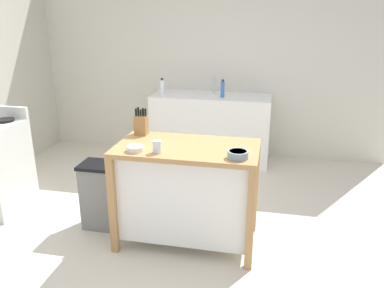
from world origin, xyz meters
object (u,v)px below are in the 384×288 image
(bowl_ceramic_wide, at_px, (238,154))
(kitchen_island, at_px, (187,189))
(bottle_hand_soap, at_px, (223,89))
(bowl_ceramic_small, at_px, (135,148))
(knife_block, at_px, (141,125))
(bottle_spray_cleaner, at_px, (162,87))
(sink_faucet, at_px, (213,85))
(trash_bin, at_px, (102,195))
(drinking_cup, at_px, (157,147))

(bowl_ceramic_wide, bearing_deg, kitchen_island, 155.61)
(kitchen_island, bearing_deg, bottle_hand_soap, 88.98)
(bowl_ceramic_small, height_order, bowl_ceramic_wide, bowl_ceramic_wide)
(knife_block, xyz_separation_m, bottle_spray_cleaner, (-0.29, 1.69, 0.02))
(bowl_ceramic_wide, distance_m, bottle_spray_cleaner, 2.43)
(kitchen_island, bearing_deg, bottle_spray_cleaner, 111.65)
(kitchen_island, bearing_deg, sink_faucet, 93.25)
(kitchen_island, height_order, trash_bin, kitchen_island)
(bowl_ceramic_small, xyz_separation_m, bottle_hand_soap, (0.41, 2.13, 0.09))
(bowl_ceramic_wide, xyz_separation_m, bottle_spray_cleaner, (-1.20, 2.11, 0.08))
(bowl_ceramic_small, distance_m, drinking_cup, 0.18)
(knife_block, xyz_separation_m, sink_faucet, (0.35, 1.93, 0.03))
(trash_bin, bearing_deg, sink_faucet, 71.22)
(bowl_ceramic_small, height_order, bottle_hand_soap, bottle_hand_soap)
(knife_block, bearing_deg, sink_faucet, 79.85)
(kitchen_island, relative_size, drinking_cup, 11.55)
(bowl_ceramic_wide, relative_size, sink_faucet, 0.72)
(knife_block, relative_size, bottle_spray_cleaner, 1.14)
(bottle_hand_soap, xyz_separation_m, bottle_spray_cleaner, (-0.80, -0.01, -0.00))
(trash_bin, bearing_deg, bowl_ceramic_small, -31.84)
(bowl_ceramic_small, xyz_separation_m, bowl_ceramic_wide, (0.81, 0.01, 0.01))
(kitchen_island, distance_m, drinking_cup, 0.52)
(sink_faucet, bearing_deg, bottle_hand_soap, -55.58)
(drinking_cup, bearing_deg, bottle_spray_cleaner, 104.98)
(knife_block, distance_m, trash_bin, 0.77)
(trash_bin, bearing_deg, bottle_spray_cleaner, 87.92)
(bowl_ceramic_small, relative_size, bottle_hand_soap, 0.61)
(kitchen_island, bearing_deg, knife_block, 154.48)
(kitchen_island, height_order, bottle_spray_cleaner, bottle_spray_cleaner)
(drinking_cup, xyz_separation_m, trash_bin, (-0.64, 0.29, -0.62))
(knife_block, relative_size, sink_faucet, 1.14)
(bottle_hand_soap, bearing_deg, bowl_ceramic_small, -100.78)
(kitchen_island, bearing_deg, bowl_ceramic_small, -151.16)
(drinking_cup, relative_size, trash_bin, 0.16)
(bottle_hand_soap, bearing_deg, sink_faucet, 124.42)
(bowl_ceramic_small, bearing_deg, bowl_ceramic_wide, 0.52)
(bottle_hand_soap, bearing_deg, kitchen_island, -91.02)
(bottle_spray_cleaner, bearing_deg, sink_faucet, 20.27)
(drinking_cup, distance_m, trash_bin, 0.93)
(bowl_ceramic_small, bearing_deg, sink_faucet, 83.97)
(bowl_ceramic_small, distance_m, trash_bin, 0.80)
(sink_faucet, bearing_deg, bowl_ceramic_wide, -76.66)
(knife_block, relative_size, drinking_cup, 2.45)
(drinking_cup, distance_m, bottle_spray_cleaner, 2.20)
(trash_bin, bearing_deg, bowl_ceramic_wide, -12.34)
(bowl_ceramic_small, bearing_deg, bottle_hand_soap, 79.22)
(knife_block, xyz_separation_m, drinking_cup, (0.28, -0.43, -0.04))
(bowl_ceramic_wide, distance_m, bottle_hand_soap, 2.16)
(bowl_ceramic_small, distance_m, bottle_hand_soap, 2.17)
(bottle_spray_cleaner, bearing_deg, bowl_ceramic_wide, -60.51)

